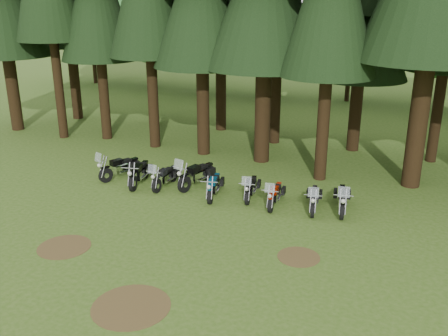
{
  "coord_description": "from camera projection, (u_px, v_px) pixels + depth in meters",
  "views": [
    {
      "loc": [
        7.98,
        -13.7,
        8.13
      ],
      "look_at": [
        -0.11,
        5.0,
        1.0
      ],
      "focal_mm": 40.0,
      "sensor_mm": 36.0,
      "label": 1
    }
  ],
  "objects": [
    {
      "name": "decid_1",
      "position": [
        152.0,
        21.0,
        43.93
      ],
      "size": [
        7.91,
        7.69,
        9.88
      ],
      "color": "black",
      "rests_on": "ground"
    },
    {
      "name": "motorcycle_4",
      "position": [
        214.0,
        187.0,
        20.99
      ],
      "size": [
        0.64,
        2.15,
        0.89
      ],
      "rotation": [
        0.0,
        0.0,
        0.24
      ],
      "color": "black",
      "rests_on": "ground"
    },
    {
      "name": "motorcycle_8",
      "position": [
        342.0,
        200.0,
        19.57
      ],
      "size": [
        0.72,
        2.3,
        1.44
      ],
      "rotation": [
        0.0,
        0.0,
        0.19
      ],
      "color": "black",
      "rests_on": "ground"
    },
    {
      "name": "dirt_patch_1",
      "position": [
        299.0,
        257.0,
        16.29
      ],
      "size": [
        1.4,
        1.4,
        0.01
      ],
      "primitive_type": "cylinder",
      "color": "#4C3D1E",
      "rests_on": "ground"
    },
    {
      "name": "dirt_patch_0",
      "position": [
        64.0,
        247.0,
        16.93
      ],
      "size": [
        1.8,
        1.8,
        0.01
      ],
      "primitive_type": "cylinder",
      "color": "#4C3D1E",
      "rests_on": "ground"
    },
    {
      "name": "motorcycle_0",
      "position": [
        120.0,
        168.0,
        23.12
      ],
      "size": [
        1.1,
        2.3,
        1.48
      ],
      "rotation": [
        0.0,
        0.0,
        -0.36
      ],
      "color": "black",
      "rests_on": "ground"
    },
    {
      "name": "decid_4",
      "position": [
        354.0,
        46.0,
        38.32
      ],
      "size": [
        5.93,
        5.76,
        7.41
      ],
      "color": "black",
      "rests_on": "ground"
    },
    {
      "name": "motorcycle_6",
      "position": [
        275.0,
        195.0,
        20.12
      ],
      "size": [
        0.49,
        2.11,
        1.32
      ],
      "rotation": [
        0.0,
        0.0,
        0.1
      ],
      "color": "black",
      "rests_on": "ground"
    },
    {
      "name": "motorcycle_1",
      "position": [
        139.0,
        174.0,
        22.37
      ],
      "size": [
        0.69,
        2.36,
        0.97
      ],
      "rotation": [
        0.0,
        0.0,
        0.23
      ],
      "color": "black",
      "rests_on": "ground"
    },
    {
      "name": "decid_3",
      "position": [
        271.0,
        42.0,
        39.59
      ],
      "size": [
        6.12,
        5.95,
        7.65
      ],
      "color": "black",
      "rests_on": "ground"
    },
    {
      "name": "motorcycle_2",
      "position": [
        165.0,
        177.0,
        22.05
      ],
      "size": [
        0.41,
        2.16,
        1.37
      ],
      "rotation": [
        0.0,
        0.0,
        0.01
      ],
      "color": "black",
      "rests_on": "ground"
    },
    {
      "name": "motorcycle_3",
      "position": [
        197.0,
        175.0,
        22.09
      ],
      "size": [
        0.85,
        2.51,
        1.58
      ],
      "rotation": [
        0.0,
        0.0,
        -0.22
      ],
      "color": "black",
      "rests_on": "ground"
    },
    {
      "name": "motorcycle_5",
      "position": [
        251.0,
        188.0,
        20.85
      ],
      "size": [
        0.61,
        2.09,
        1.31
      ],
      "rotation": [
        0.0,
        0.0,
        0.17
      ],
      "color": "black",
      "rests_on": "ground"
    },
    {
      "name": "ground",
      "position": [
        170.0,
        238.0,
        17.55
      ],
      "size": [
        120.0,
        120.0,
        0.0
      ],
      "primitive_type": "plane",
      "color": "#345615",
      "rests_on": "ground"
    },
    {
      "name": "decid_2",
      "position": [
        204.0,
        34.0,
        41.29
      ],
      "size": [
        6.72,
        6.53,
        8.4
      ],
      "color": "black",
      "rests_on": "ground"
    },
    {
      "name": "dirt_patch_2",
      "position": [
        131.0,
        306.0,
        13.7
      ],
      "size": [
        2.2,
        2.2,
        0.01
      ],
      "primitive_type": "cylinder",
      "color": "#4C3D1E",
      "rests_on": "ground"
    },
    {
      "name": "motorcycle_7",
      "position": [
        314.0,
        199.0,
        19.7
      ],
      "size": [
        0.66,
        2.14,
        1.34
      ],
      "rotation": [
        0.0,
        0.0,
        0.19
      ],
      "color": "black",
      "rests_on": "ground"
    },
    {
      "name": "decid_0",
      "position": [
        92.0,
        20.0,
        45.77
      ],
      "size": [
        8.0,
        7.78,
        10.0
      ],
      "color": "black",
      "rests_on": "ground"
    }
  ]
}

